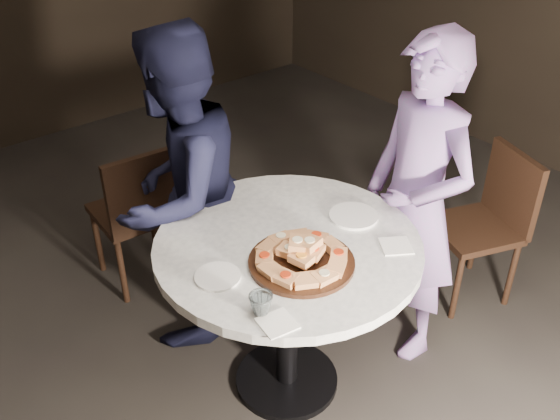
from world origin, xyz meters
name	(u,v)px	position (x,y,z in m)	size (l,w,h in m)	color
floor	(296,403)	(0.00, 0.00, 0.00)	(7.00, 7.00, 0.00)	black
table	(288,271)	(0.05, 0.13, 0.68)	(1.17, 1.17, 0.83)	black
serving_board	(301,262)	(0.00, -0.02, 0.84)	(0.42, 0.42, 0.02)	black
focaccia_pile	(302,254)	(0.00, -0.02, 0.88)	(0.36, 0.37, 0.10)	#C4804C
plate_left	(218,277)	(-0.30, 0.12, 0.84)	(0.18, 0.18, 0.01)	white
plate_right	(354,216)	(0.39, 0.08, 0.84)	(0.21, 0.21, 0.01)	white
water_glass	(261,304)	(-0.30, -0.14, 0.88)	(0.09, 0.09, 0.08)	silver
napkin_near	(277,323)	(-0.29, -0.22, 0.84)	(0.12, 0.12, 0.01)	white
napkin_far	(396,246)	(0.37, -0.18, 0.84)	(0.12, 0.12, 0.01)	white
chair_far	(139,209)	(-0.07, 1.22, 0.51)	(0.44, 0.46, 0.88)	black
chair_right	(489,216)	(1.34, -0.03, 0.50)	(0.53, 0.52, 0.86)	black
diner_navy	(179,194)	(-0.07, 0.78, 0.81)	(0.78, 0.61, 1.61)	black
diner_teal	(416,204)	(0.72, 0.00, 0.81)	(0.59, 0.39, 1.62)	#7D64A3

